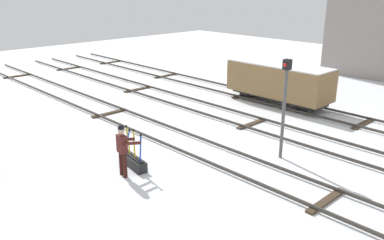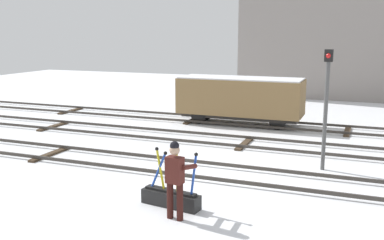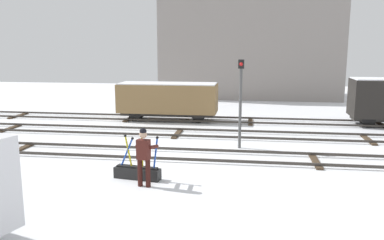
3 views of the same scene
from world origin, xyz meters
name	(u,v)px [view 1 (image 1 of 3)]	position (x,y,z in m)	size (l,w,h in m)	color
ground_plane	(190,147)	(0.00, 0.00, 0.00)	(60.00, 60.00, 0.00)	white
track_main_line	(190,144)	(0.00, 0.00, 0.11)	(44.00, 1.94, 0.18)	#38332D
track_siding_near	(252,122)	(0.00, 3.88, 0.11)	(44.00, 1.94, 0.18)	#38332D
track_siding_far	(297,106)	(0.00, 7.56, 0.11)	(44.00, 1.94, 0.18)	#38332D
switch_lever_frame	(133,160)	(-0.10, -2.71, 0.25)	(1.56, 0.58, 1.45)	black
rail_worker	(123,147)	(0.31, -3.34, 1.03)	(0.61, 0.75, 1.81)	#351511
signal_post	(285,99)	(3.05, 1.72, 2.26)	(0.24, 0.32, 3.67)	#4C4C4C
freight_car_near_switch	(279,81)	(-1.20, 7.56, 1.26)	(5.63, 1.95, 2.16)	#2D2B28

